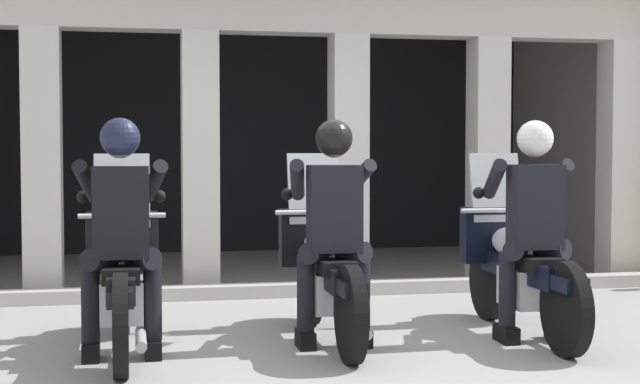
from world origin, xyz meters
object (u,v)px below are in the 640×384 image
motorcycle_left (122,277)px  motorcycle_center (325,270)px  motorcycle_right (517,267)px  police_officer_right (533,211)px  police_officer_left (121,217)px  police_officer_center (333,213)px

motorcycle_left → motorcycle_center: (1.44, 0.10, 0.00)m
motorcycle_right → police_officer_right: (-0.00, -0.28, 0.44)m
motorcycle_left → police_officer_left: (-0.00, -0.28, 0.44)m
police_officer_center → motorcycle_right: size_ratio=0.78×
motorcycle_left → police_officer_right: bearing=-15.8°
motorcycle_center → police_officer_center: 0.52m
motorcycle_center → police_officer_right: 1.55m
motorcycle_left → motorcycle_right: 2.89m
motorcycle_right → police_officer_right: 0.52m
police_officer_left → motorcycle_right: 2.94m
motorcycle_center → police_officer_right: (1.44, -0.37, 0.44)m
police_officer_center → motorcycle_left: bearing=162.0°
police_officer_left → motorcycle_right: (2.89, 0.30, -0.44)m
police_officer_center → police_officer_right: (1.44, -0.09, -0.00)m
motorcycle_left → police_officer_left: police_officer_left is taller
police_officer_left → motorcycle_center: (1.45, 0.38, -0.44)m
motorcycle_center → police_officer_right: size_ratio=1.29×
police_officer_right → motorcycle_left: bearing=169.4°
motorcycle_center → police_officer_center: size_ratio=1.29×
motorcycle_right → police_officer_right: size_ratio=1.29×
police_officer_right → police_officer_center: bearing=171.3°
police_officer_center → motorcycle_right: (1.45, 0.20, -0.44)m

